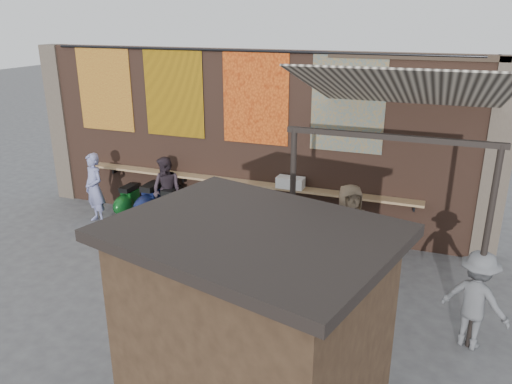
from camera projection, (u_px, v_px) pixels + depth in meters
The scene contains 35 objects.
ground at pixel (195, 271), 9.65m from camera, with size 70.00×70.00×0.00m, color #474749.
brick_wall at pixel (247, 140), 11.36m from camera, with size 10.00×0.40×4.00m, color brown.
pier_left at pixel (63, 123), 13.11m from camera, with size 0.50×0.50×4.00m, color #4C4238.
pier_right at pixel (496, 163), 9.61m from camera, with size 0.50×0.50×4.00m, color #4C4238.
eating_counter at pixel (241, 182), 11.33m from camera, with size 8.00×0.32×0.05m, color #9E7A51.
shelf_box at pixel (290, 182), 10.86m from camera, with size 0.59×0.30×0.24m, color white.
tapestry_redgold at pixel (105, 89), 12.04m from camera, with size 1.50×0.02×2.00m, color maroon.
tapestry_sun at pixel (174, 93), 11.41m from camera, with size 1.50×0.02×2.00m, color #EFA50E.
tapestry_orange at pixel (255, 98), 10.73m from camera, with size 1.50×0.02×2.00m, color orange.
tapestry_multi at pixel (348, 104), 10.06m from camera, with size 1.50×0.02×2.00m, color #225E80.
hang_rail at pixel (242, 51), 10.50m from camera, with size 0.06×0.06×9.50m, color black.
scooter_stool_0 at pixel (128, 201), 12.31m from camera, with size 0.34×0.77×0.73m, color #10501B, non-canonical shape.
scooter_stool_1 at pixel (150, 202), 12.06m from camera, with size 0.40×0.90×0.85m, color #121A44, non-canonical shape.
scooter_stool_2 at pixel (171, 206), 11.85m from camera, with size 0.39×0.87×0.83m, color #0D6128, non-canonical shape.
scooter_stool_3 at pixel (192, 210), 11.68m from camera, with size 0.35×0.77×0.73m, color #853C0C, non-canonical shape.
scooter_stool_4 at pixel (215, 215), 11.42m from camera, with size 0.34×0.76×0.73m, color #1A6944, non-canonical shape.
scooter_stool_5 at pixel (238, 216), 11.24m from camera, with size 0.39×0.87×0.83m, color black, non-canonical shape.
scooter_stool_6 at pixel (264, 221), 11.11m from camera, with size 0.35×0.77×0.73m, color navy, non-canonical shape.
scooter_stool_7 at pixel (292, 225), 10.82m from camera, with size 0.37×0.83×0.79m, color black, non-canonical shape.
scooter_stool_8 at pixel (320, 230), 10.64m from camera, with size 0.34×0.76×0.72m, color navy, non-canonical shape.
scooter_stool_9 at pixel (348, 235), 10.39m from camera, with size 0.34×0.75×0.72m, color maroon, non-canonical shape.
diner_left at pixel (95, 188), 11.73m from camera, with size 0.61×0.40×1.68m, color #7E82B7.
diner_right at pixel (167, 190), 11.73m from camera, with size 0.77×0.60×1.59m, color #2F242D.
shopper_navy at pixel (345, 265), 8.20m from camera, with size 0.94×0.39×1.61m, color black.
shopper_grey at pixel (476, 300), 7.25m from camera, with size 0.99×0.57×1.54m, color slate.
shopper_tan at pixel (348, 229), 9.37m from camera, with size 0.86×0.56×1.76m, color #79644D.
market_stall at pixel (252, 350), 5.31m from camera, with size 2.41×1.81×2.61m, color black.
stall_roof at pixel (252, 233), 4.86m from camera, with size 2.70×2.08×0.12m, color black.
stall_sign at pixel (299, 267), 5.84m from camera, with size 1.20×0.04×0.50m, color gold.
stall_shelf at pixel (297, 335), 6.15m from camera, with size 2.00×0.10×0.06m, color #473321.
awning_canvas at pixel (405, 89), 8.08m from camera, with size 3.20×3.40×0.03m, color beige.
awning_ledger at pixel (415, 57), 9.35m from camera, with size 3.30×0.08×0.12m, color #33261C.
awning_header at pixel (391, 137), 6.92m from camera, with size 3.00×0.08×0.08m, color black.
awning_post_left at pixel (292, 224), 7.90m from camera, with size 0.09×0.09×3.10m, color black.
awning_post_right at pixel (484, 253), 6.95m from camera, with size 0.09×0.09×3.10m, color black.
Camera 1 is at (4.16, -7.60, 4.66)m, focal length 35.00 mm.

